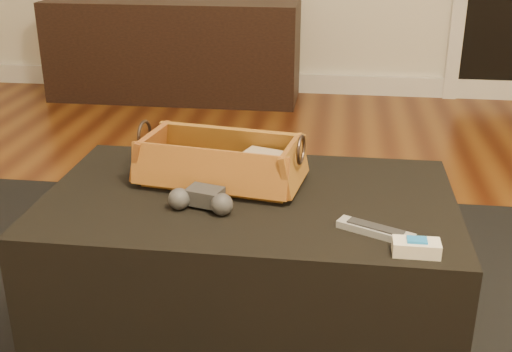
# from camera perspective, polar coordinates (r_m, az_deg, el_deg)

# --- Properties ---
(baseboard) EXTENTS (5.00, 0.04, 0.12)m
(baseboard) POSITION_cam_1_polar(r_m,az_deg,el_deg) (4.13, 5.01, 8.20)
(baseboard) COLOR white
(baseboard) RESTS_ON floor
(media_cabinet) EXTENTS (1.50, 0.45, 0.59)m
(media_cabinet) POSITION_cam_1_polar(r_m,az_deg,el_deg) (3.99, -7.31, 11.05)
(media_cabinet) COLOR black
(media_cabinet) RESTS_ON floor
(area_rug) EXTENTS (2.60, 2.00, 0.01)m
(area_rug) POSITION_cam_1_polar(r_m,az_deg,el_deg) (1.75, -0.81, -15.21)
(area_rug) COLOR black
(area_rug) RESTS_ON floor
(ottoman) EXTENTS (1.00, 0.60, 0.42)m
(ottoman) POSITION_cam_1_polar(r_m,az_deg,el_deg) (1.67, -0.60, -8.29)
(ottoman) COLOR black
(ottoman) RESTS_ON area_rug
(tv_remote) EXTENTS (0.22, 0.06, 0.02)m
(tv_remote) POSITION_cam_1_polar(r_m,az_deg,el_deg) (1.63, -4.02, 0.20)
(tv_remote) COLOR black
(tv_remote) RESTS_ON wicker_basket
(cloth_bundle) EXTENTS (0.13, 0.11, 0.06)m
(cloth_bundle) POSITION_cam_1_polar(r_m,az_deg,el_deg) (1.63, 0.86, 0.97)
(cloth_bundle) COLOR tan
(cloth_bundle) RESTS_ON wicker_basket
(wicker_basket) EXTENTS (0.44, 0.28, 0.15)m
(wicker_basket) POSITION_cam_1_polar(r_m,az_deg,el_deg) (1.63, -3.16, 1.08)
(wicker_basket) COLOR #A36924
(wicker_basket) RESTS_ON ottoman
(game_controller) EXTENTS (0.16, 0.10, 0.05)m
(game_controller) POSITION_cam_1_polar(r_m,az_deg,el_deg) (1.49, -4.81, -2.08)
(game_controller) COLOR #2F2F32
(game_controller) RESTS_ON ottoman
(silver_remote) EXTENTS (0.17, 0.11, 0.02)m
(silver_remote) POSITION_cam_1_polar(r_m,az_deg,el_deg) (1.41, 10.56, -4.76)
(silver_remote) COLOR #A5A8AC
(silver_remote) RESTS_ON ottoman
(cream_gadget) EXTENTS (0.10, 0.05, 0.04)m
(cream_gadget) POSITION_cam_1_polar(r_m,az_deg,el_deg) (1.34, 14.06, -6.16)
(cream_gadget) COLOR silver
(cream_gadget) RESTS_ON ottoman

